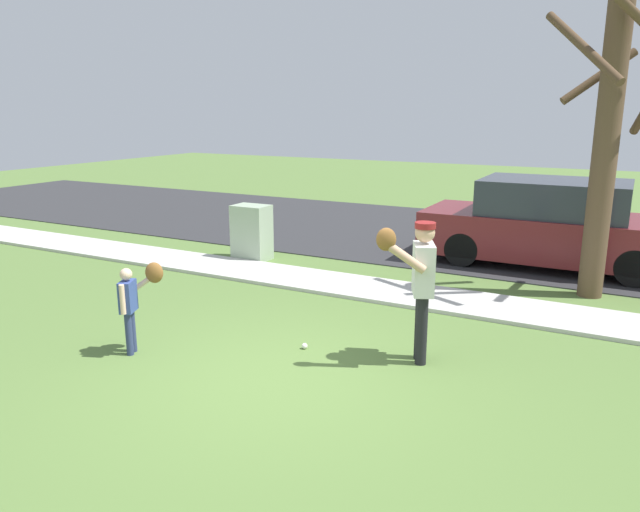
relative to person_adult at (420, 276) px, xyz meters
The scene contains 9 objects.
ground_plane 2.80m from the person_adult, 118.18° to the left, with size 48.00×48.00×0.00m, color #567538.
sidewalk_strip 2.87m from the person_adult, 117.17° to the left, with size 36.00×1.20×0.06m, color beige.
road_surface 7.56m from the person_adult, 99.41° to the left, with size 36.00×6.80×0.02m, color #2D2D30.
person_adult is the anchor object (origin of this frame).
person_child 3.42m from the person_adult, 156.77° to the right, with size 0.45×0.55×1.12m.
baseball 1.72m from the person_adult, 167.97° to the right, with size 0.07×0.07×0.07m, color white.
utility_cabinet 5.61m from the person_adult, 144.56° to the left, with size 0.70×0.50×1.09m, color #9EB293.
street_tree_near 4.35m from the person_adult, 66.93° to the left, with size 1.84×1.88×4.67m.
parked_suv_maroon 5.52m from the person_adult, 82.20° to the left, with size 4.70×1.90×1.63m.
Camera 1 is at (3.32, -5.18, 2.92)m, focal length 33.65 mm.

